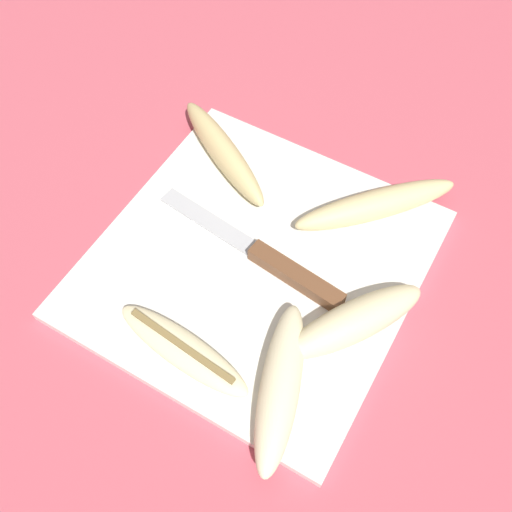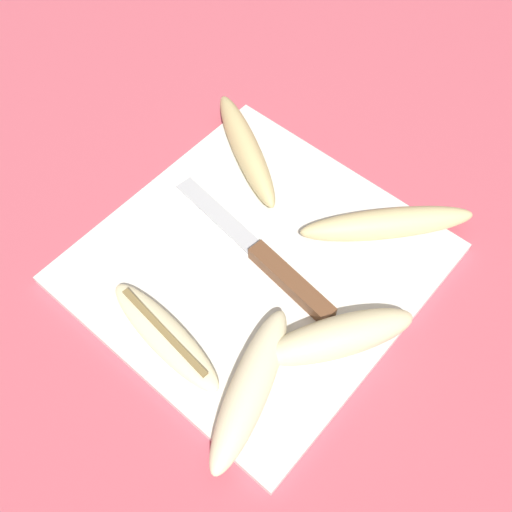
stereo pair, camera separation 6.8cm
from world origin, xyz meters
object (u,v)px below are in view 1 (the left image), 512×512
at_px(banana_mellow_near, 376,205).
at_px(banana_cream_curved, 355,321).
at_px(banana_spotted_left, 223,152).
at_px(banana_bright_far, 280,386).
at_px(knife, 281,264).
at_px(banana_pale_long, 183,349).

bearing_deg(banana_mellow_near, banana_cream_curved, -163.89).
relative_size(banana_spotted_left, banana_mellow_near, 1.05).
relative_size(banana_bright_far, banana_spotted_left, 0.99).
xyz_separation_m(knife, banana_spotted_left, (0.10, 0.14, 0.01)).
bearing_deg(banana_mellow_near, banana_pale_long, 159.96).
relative_size(knife, banana_spotted_left, 1.39).
relative_size(banana_cream_curved, banana_spotted_left, 0.87).
bearing_deg(banana_bright_far, banana_cream_curved, -18.58).
distance_m(banana_pale_long, banana_spotted_left, 0.27).
height_order(banana_bright_far, banana_mellow_near, banana_bright_far).
distance_m(knife, banana_pale_long, 0.15).
bearing_deg(banana_bright_far, banana_pale_long, 97.19).
xyz_separation_m(banana_pale_long, banana_cream_curved, (0.11, -0.14, 0.01)).
distance_m(banana_bright_far, banana_mellow_near, 0.25).
relative_size(banana_bright_far, banana_mellow_near, 1.03).
bearing_deg(banana_pale_long, banana_mellow_near, -20.04).
height_order(banana_bright_far, banana_cream_curved, banana_cream_curved).
bearing_deg(banana_bright_far, banana_mellow_near, 2.31).
distance_m(knife, banana_spotted_left, 0.17).
relative_size(knife, banana_mellow_near, 1.45).
bearing_deg(knife, banana_mellow_near, -18.88).
relative_size(banana_pale_long, banana_mellow_near, 0.96).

